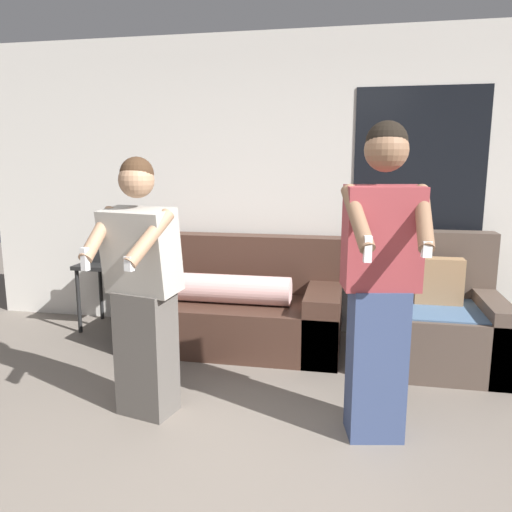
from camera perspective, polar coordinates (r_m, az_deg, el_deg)
The scene contains 6 objects.
wall_back at distance 4.62m, azimuth 3.97°, elevation 7.97°, with size 6.05×0.07×2.70m.
couch at distance 4.39m, azimuth -2.29°, elevation -5.97°, with size 1.81×0.92×0.92m.
armchair at distance 4.22m, azimuth 19.90°, elevation -7.01°, with size 0.94×0.89×1.01m.
side_table at distance 4.93m, azimuth -16.23°, elevation -1.67°, with size 0.55×0.50×0.79m.
person_left at distance 3.12m, azimuth -12.86°, elevation -3.85°, with size 0.51×0.55×1.60m.
person_right at distance 2.84m, azimuth 14.02°, elevation -2.81°, with size 0.47×0.52×1.79m.
Camera 1 is at (0.59, -1.58, 1.57)m, focal length 35.00 mm.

